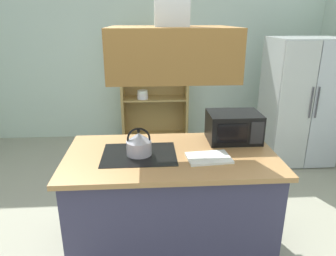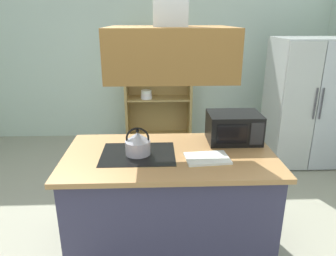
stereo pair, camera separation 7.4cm
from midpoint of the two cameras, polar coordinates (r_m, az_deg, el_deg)
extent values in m
plane|color=gray|center=(3.00, -5.17, -21.42)|extent=(7.80, 7.80, 0.00)
cube|color=silver|center=(5.30, -5.03, 12.80)|extent=(6.00, 0.12, 2.70)
cube|color=#383650|center=(2.81, -0.29, -13.44)|extent=(1.65, 0.86, 0.86)
cube|color=#AB7C48|center=(2.60, -0.30, -5.07)|extent=(1.73, 0.94, 0.04)
cube|color=black|center=(2.59, -6.07, -4.77)|extent=(0.60, 0.48, 0.00)
cube|color=brown|center=(2.37, -0.34, 13.60)|extent=(0.90, 0.70, 0.36)
cube|color=#BAC1BD|center=(4.72, 22.25, 4.52)|extent=(0.90, 0.72, 1.71)
cube|color=#BABEBA|center=(4.30, 21.65, 3.24)|extent=(0.44, 0.03, 1.67)
cube|color=#B7BDC3|center=(4.51, 26.83, 3.21)|extent=(0.44, 0.03, 1.67)
cylinder|color=#4C4C51|center=(4.34, 24.16, 4.20)|extent=(0.02, 0.02, 0.40)
cylinder|color=#4C4C51|center=(4.38, 25.09, 4.19)|extent=(0.02, 0.02, 0.40)
cube|color=#AB8B4C|center=(5.14, -8.73, 7.10)|extent=(0.04, 0.40, 1.76)
cube|color=#AB8B4C|center=(5.16, 2.91, 7.34)|extent=(0.04, 0.40, 1.76)
cube|color=#AB8B4C|center=(5.01, -3.08, 16.93)|extent=(1.08, 0.40, 0.03)
cube|color=#AB8B4C|center=(5.36, -2.75, -1.53)|extent=(1.08, 0.40, 0.08)
cube|color=#AB8B4C|center=(5.31, -2.94, 7.69)|extent=(1.08, 0.02, 1.76)
cube|color=#AB8B4C|center=(5.16, -2.87, 5.35)|extent=(1.00, 0.36, 0.02)
cube|color=#AB8B4C|center=(5.07, -2.95, 10.16)|extent=(1.00, 0.36, 0.02)
cylinder|color=white|center=(5.11, -5.05, 5.57)|extent=(0.18, 0.18, 0.05)
cylinder|color=white|center=(5.10, -5.06, 6.06)|extent=(0.17, 0.17, 0.05)
cylinder|color=white|center=(5.09, -5.08, 6.55)|extent=(0.16, 0.16, 0.05)
cylinder|color=silver|center=(5.03, -1.46, 10.92)|extent=(0.01, 0.01, 0.12)
cone|color=silver|center=(5.01, -1.47, 12.05)|extent=(0.07, 0.07, 0.08)
cylinder|color=silver|center=(5.04, 0.53, 10.95)|extent=(0.01, 0.01, 0.12)
cone|color=silver|center=(5.02, 0.54, 12.07)|extent=(0.07, 0.07, 0.08)
cylinder|color=#BAB1BE|center=(2.56, -6.11, -3.59)|extent=(0.21, 0.21, 0.11)
cone|color=#B7BAC7|center=(2.53, -6.19, -1.66)|extent=(0.19, 0.19, 0.07)
sphere|color=black|center=(2.51, -6.23, -0.58)|extent=(0.03, 0.03, 0.03)
torus|color=black|center=(2.53, -6.17, -1.99)|extent=(0.19, 0.02, 0.19)
cube|color=white|center=(2.51, 6.55, -5.40)|extent=(0.36, 0.27, 0.02)
cube|color=black|center=(2.87, 11.08, 0.24)|extent=(0.46, 0.34, 0.26)
cube|color=black|center=(2.70, 10.86, -1.00)|extent=(0.26, 0.01, 0.17)
cube|color=#262628|center=(2.76, 15.11, -0.88)|extent=(0.11, 0.01, 0.20)
camera|label=1|loc=(0.04, -90.74, -0.26)|focal=33.56mm
camera|label=2|loc=(0.04, 89.26, 0.26)|focal=33.56mm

